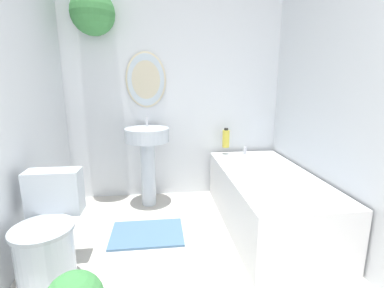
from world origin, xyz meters
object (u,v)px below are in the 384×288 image
Objects in this scene: toilet at (48,238)px; pedestal_sink at (147,149)px; bathtub at (267,198)px; shampoo_bottle at (226,138)px.

pedestal_sink is (0.60, 1.09, 0.31)m from toilet.
bathtub is at bearing -27.93° from pedestal_sink.
shampoo_bottle is at bearing 39.97° from toilet.
shampoo_bottle reaches higher than toilet.
pedestal_sink is 1.26m from bathtub.
toilet is 1.75m from bathtub.
pedestal_sink is 4.30× the size of shampoo_bottle.
bathtub is (1.67, 0.53, -0.04)m from toilet.
bathtub is at bearing 17.46° from toilet.
pedestal_sink is 0.59× the size of bathtub.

